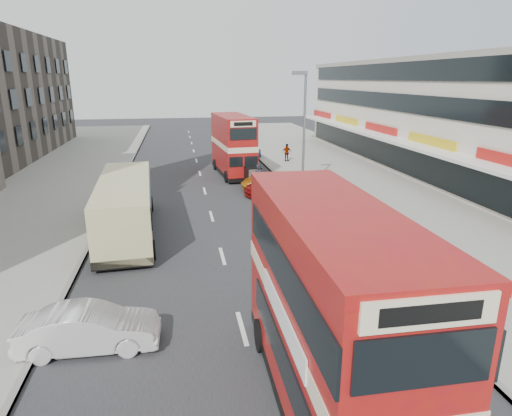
{
  "coord_description": "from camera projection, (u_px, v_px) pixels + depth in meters",
  "views": [
    {
      "loc": [
        -1.75,
        -10.18,
        7.71
      ],
      "look_at": [
        1.04,
        5.22,
        3.03
      ],
      "focal_mm": 30.64,
      "sensor_mm": 36.0,
      "label": 1
    }
  ],
  "objects": [
    {
      "name": "ground",
      "position": [
        253.0,
        367.0,
        12.1
      ],
      "size": [
        160.0,
        160.0,
        0.0
      ],
      "primitive_type": "plane",
      "color": "#28282B",
      "rests_on": "ground"
    },
    {
      "name": "road_surface",
      "position": [
        205.0,
        191.0,
        30.96
      ],
      "size": [
        12.0,
        90.0,
        0.01
      ],
      "primitive_type": "cube",
      "color": "#28282B",
      "rests_on": "ground"
    },
    {
      "name": "pavement_right",
      "position": [
        364.0,
        183.0,
        32.98
      ],
      "size": [
        12.0,
        90.0,
        0.15
      ],
      "primitive_type": "cube",
      "color": "gray",
      "rests_on": "ground"
    },
    {
      "name": "pavement_left",
      "position": [
        23.0,
        198.0,
        28.89
      ],
      "size": [
        12.0,
        90.0,
        0.15
      ],
      "primitive_type": "cube",
      "color": "gray",
      "rests_on": "ground"
    },
    {
      "name": "kerb_left",
      "position": [
        115.0,
        194.0,
        29.9
      ],
      "size": [
        0.2,
        90.0,
        0.16
      ],
      "primitive_type": "cube",
      "color": "gray",
      "rests_on": "ground"
    },
    {
      "name": "kerb_right",
      "position": [
        288.0,
        186.0,
        31.98
      ],
      "size": [
        0.2,
        90.0,
        0.16
      ],
      "primitive_type": "cube",
      "color": "gray",
      "rests_on": "ground"
    },
    {
      "name": "commercial_row",
      "position": [
        451.0,
        117.0,
        34.9
      ],
      "size": [
        9.9,
        46.2,
        9.3
      ],
      "color": "beige",
      "rests_on": "ground"
    },
    {
      "name": "street_lamp",
      "position": [
        303.0,
        124.0,
        28.81
      ],
      "size": [
        1.0,
        0.2,
        8.12
      ],
      "color": "slate",
      "rests_on": "ground"
    },
    {
      "name": "bus_main",
      "position": [
        330.0,
        311.0,
        10.02
      ],
      "size": [
        2.52,
        8.87,
        4.87
      ],
      "rotation": [
        0.0,
        0.0,
        3.13
      ],
      "color": "black",
      "rests_on": "ground"
    },
    {
      "name": "bus_second",
      "position": [
        233.0,
        145.0,
        35.54
      ],
      "size": [
        2.98,
        8.53,
        4.66
      ],
      "rotation": [
        0.0,
        0.0,
        3.22
      ],
      "color": "black",
      "rests_on": "ground"
    },
    {
      "name": "coach",
      "position": [
        126.0,
        205.0,
        22.08
      ],
      "size": [
        3.08,
        10.01,
        2.62
      ],
      "rotation": [
        0.0,
        0.0,
        0.06
      ],
      "color": "black",
      "rests_on": "ground"
    },
    {
      "name": "car_left_front",
      "position": [
        89.0,
        329.0,
        12.77
      ],
      "size": [
        4.06,
        1.52,
        1.32
      ],
      "primitive_type": "imported",
      "rotation": [
        0.0,
        0.0,
        1.54
      ],
      "color": "silver",
      "rests_on": "ground"
    },
    {
      "name": "car_right_a",
      "position": [
        278.0,
        185.0,
        29.71
      ],
      "size": [
        4.83,
        2.31,
        1.36
      ],
      "primitive_type": "imported",
      "rotation": [
        0.0,
        0.0,
        -1.48
      ],
      "color": "maroon",
      "rests_on": "ground"
    },
    {
      "name": "car_right_b",
      "position": [
        273.0,
        181.0,
        31.08
      ],
      "size": [
        4.62,
        2.2,
        1.27
      ],
      "primitive_type": "imported",
      "rotation": [
        0.0,
        0.0,
        -1.55
      ],
      "color": "orange",
      "rests_on": "ground"
    },
    {
      "name": "car_right_c",
      "position": [
        242.0,
        153.0,
        42.9
      ],
      "size": [
        3.94,
        1.96,
        1.29
      ],
      "primitive_type": "imported",
      "rotation": [
        0.0,
        0.0,
        -1.45
      ],
      "color": "#5777AF",
      "rests_on": "ground"
    },
    {
      "name": "pedestrian_near",
      "position": [
        334.0,
        194.0,
        26.26
      ],
      "size": [
        0.71,
        0.57,
        1.69
      ],
      "primitive_type": "imported",
      "rotation": [
        0.0,
        0.0,
        3.4
      ],
      "color": "gray",
      "rests_on": "pavement_right"
    },
    {
      "name": "pedestrian_far",
      "position": [
        287.0,
        152.0,
        41.01
      ],
      "size": [
        1.02,
        0.6,
        1.63
      ],
      "primitive_type": "imported",
      "rotation": [
        0.0,
        0.0,
        0.22
      ],
      "color": "gray",
      "rests_on": "pavement_right"
    },
    {
      "name": "cyclist",
      "position": [
        259.0,
        186.0,
        29.23
      ],
      "size": [
        0.88,
        2.03,
        2.21
      ],
      "rotation": [
        0.0,
        0.0,
        -0.1
      ],
      "color": "gray",
      "rests_on": "ground"
    }
  ]
}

